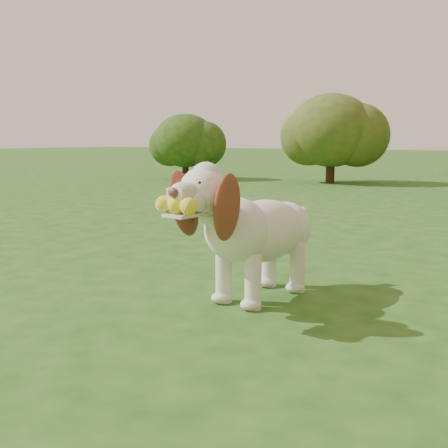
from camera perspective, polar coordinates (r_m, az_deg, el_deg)
The scene contains 4 objects.
ground at distance 2.73m, azimuth -7.72°, elevation -9.06°, with size 80.00×80.00×0.00m, color #1A4513.
dog at distance 2.84m, azimuth 2.85°, elevation -0.27°, with size 0.43×1.11×0.72m.
shrub_a at distance 11.65m, azimuth -3.97°, elevation 8.44°, with size 1.29×1.29×1.33m.
shrub_b at distance 10.75m, azimuth 10.85°, elevation 9.31°, with size 1.60×1.60×1.66m.
Camera 1 is at (1.72, -1.95, 0.83)m, focal length 45.00 mm.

